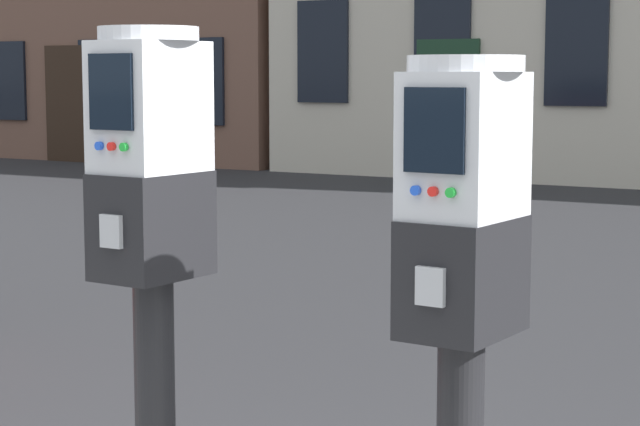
% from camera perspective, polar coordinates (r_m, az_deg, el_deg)
% --- Properties ---
extents(parking_meter_near_kerb, '(0.23, 0.26, 1.54)m').
position_cam_1_polar(parking_meter_near_kerb, '(2.55, -8.29, -1.71)').
color(parking_meter_near_kerb, black).
rests_on(parking_meter_near_kerb, sidewalk_slab).
extents(parking_meter_twin_adjacent, '(0.23, 0.26, 1.47)m').
position_cam_1_polar(parking_meter_twin_adjacent, '(2.18, 7.02, -4.35)').
color(parking_meter_twin_adjacent, black).
rests_on(parking_meter_twin_adjacent, sidewalk_slab).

